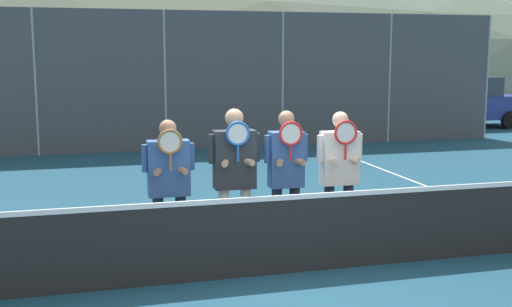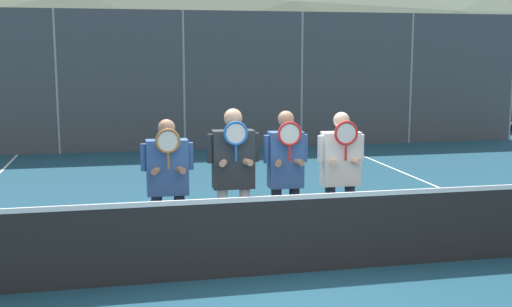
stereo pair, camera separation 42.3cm
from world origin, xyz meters
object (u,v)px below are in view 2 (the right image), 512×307
object	(u,v)px
player_center_right	(286,172)
car_center	(344,105)
car_left_of_center	(191,108)
car_right_of_center	(484,102)
player_rightmost	(341,169)
car_far_left	(22,110)
player_leftmost	(168,178)
player_center_left	(233,170)

from	to	relation	value
player_center_right	car_center	size ratio (longest dim) A/B	0.40
car_left_of_center	car_center	size ratio (longest dim) A/B	0.91
car_left_of_center	car_right_of_center	size ratio (longest dim) A/B	0.95
player_rightmost	car_left_of_center	world-z (taller)	player_rightmost
player_center_right	car_far_left	size ratio (longest dim) A/B	0.41
player_leftmost	player_rightmost	bearing A→B (deg)	0.21
player_center_right	car_left_of_center	size ratio (longest dim) A/B	0.44
player_center_left	car_right_of_center	distance (m)	15.92
car_center	player_rightmost	bearing A→B (deg)	-110.03
player_center_left	car_far_left	bearing A→B (deg)	108.69
car_far_left	car_right_of_center	size ratio (longest dim) A/B	1.02
car_far_left	car_center	xyz separation A→B (m)	(9.67, -0.22, -0.01)
car_left_of_center	car_right_of_center	xyz separation A→B (m)	(9.83, 0.28, -0.00)
player_center_right	player_rightmost	size ratio (longest dim) A/B	1.02
player_center_left	player_center_right	bearing A→B (deg)	0.09
player_leftmost	player_center_left	distance (m)	0.79
player_center_right	car_right_of_center	world-z (taller)	player_center_right
player_leftmost	player_center_right	size ratio (longest dim) A/B	0.96
player_center_left	car_center	bearing A→B (deg)	64.36
player_rightmost	player_leftmost	bearing A→B (deg)	-179.79
player_center_left	car_center	xyz separation A→B (m)	(5.63, 11.73, -0.23)
player_center_right	car_left_of_center	world-z (taller)	player_center_right
car_left_of_center	car_center	xyz separation A→B (m)	(4.86, 0.13, -0.01)
player_rightmost	car_center	world-z (taller)	player_rightmost
car_left_of_center	car_right_of_center	distance (m)	9.84
car_left_of_center	car_center	world-z (taller)	car_left_of_center
player_rightmost	car_right_of_center	world-z (taller)	player_rightmost
car_left_of_center	player_center_left	bearing A→B (deg)	-93.79
player_leftmost	car_left_of_center	world-z (taller)	player_leftmost
player_rightmost	car_center	size ratio (longest dim) A/B	0.39
player_center_right	car_far_left	world-z (taller)	player_center_right
player_center_left	player_center_right	world-z (taller)	player_center_left
car_left_of_center	player_leftmost	bearing A→B (deg)	-97.66
player_center_right	player_rightmost	world-z (taller)	player_center_right
player_rightmost	car_far_left	bearing A→B (deg)	114.51
player_center_left	car_center	size ratio (longest dim) A/B	0.41
car_center	car_right_of_center	bearing A→B (deg)	1.71
player_center_right	car_left_of_center	xyz separation A→B (m)	(0.12, 11.59, -0.17)
player_center_left	car_left_of_center	distance (m)	11.62
car_right_of_center	player_leftmost	bearing A→B (deg)	-133.92
player_center_left	player_rightmost	world-z (taller)	player_center_left
player_leftmost	car_center	bearing A→B (deg)	61.22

